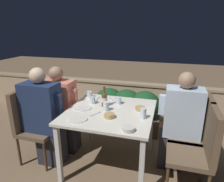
# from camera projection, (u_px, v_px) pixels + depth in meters

# --- Properties ---
(ground_plane) EXTENTS (16.00, 16.00, 0.00)m
(ground_plane) POSITION_uv_depth(u_px,v_px,m) (110.00, 163.00, 2.62)
(ground_plane) COLOR #7A6047
(parapet_wall) EXTENTS (9.00, 0.18, 0.69)m
(parapet_wall) POSITION_uv_depth(u_px,v_px,m) (132.00, 99.00, 3.90)
(parapet_wall) COLOR tan
(parapet_wall) RESTS_ON ground_plane
(dining_table) EXTENTS (1.02, 1.02, 0.76)m
(dining_table) POSITION_uv_depth(u_px,v_px,m) (110.00, 117.00, 2.41)
(dining_table) COLOR silver
(dining_table) RESTS_ON ground_plane
(planter_hedge) EXTENTS (1.10, 0.47, 0.73)m
(planter_hedge) POSITION_uv_depth(u_px,v_px,m) (127.00, 108.00, 3.35)
(planter_hedge) COLOR brown
(planter_hedge) RESTS_ON ground_plane
(chair_left_near) EXTENTS (0.45, 0.44, 0.97)m
(chair_left_near) POSITION_uv_depth(u_px,v_px,m) (31.00, 120.00, 2.57)
(chair_left_near) COLOR brown
(chair_left_near) RESTS_ON ground_plane
(person_navy_jumper) EXTENTS (0.51, 0.26, 1.26)m
(person_navy_jumper) POSITION_uv_depth(u_px,v_px,m) (44.00, 117.00, 2.49)
(person_navy_jumper) COLOR #282833
(person_navy_jumper) RESTS_ON ground_plane
(chair_left_far) EXTENTS (0.45, 0.44, 0.97)m
(chair_left_far) POSITION_uv_depth(u_px,v_px,m) (48.00, 111.00, 2.84)
(chair_left_far) COLOR brown
(chair_left_far) RESTS_ON ground_plane
(person_coral_top) EXTENTS (0.51, 0.26, 1.22)m
(person_coral_top) POSITION_uv_depth(u_px,v_px,m) (61.00, 110.00, 2.77)
(person_coral_top) COLOR #282833
(person_coral_top) RESTS_ON ground_plane
(chair_right_near) EXTENTS (0.45, 0.44, 0.97)m
(chair_right_near) POSITION_uv_depth(u_px,v_px,m) (201.00, 146.00, 2.01)
(chair_right_near) COLOR brown
(chair_right_near) RESTS_ON ground_plane
(chair_right_far) EXTENTS (0.45, 0.44, 0.97)m
(chair_right_far) POSITION_uv_depth(u_px,v_px,m) (197.00, 128.00, 2.35)
(chair_right_far) COLOR brown
(chair_right_far) RESTS_ON ground_plane
(person_blue_shirt) EXTENTS (0.50, 0.26, 1.24)m
(person_blue_shirt) POSITION_uv_depth(u_px,v_px,m) (179.00, 122.00, 2.39)
(person_blue_shirt) COLOR #282833
(person_blue_shirt) RESTS_ON ground_plane
(beer_bottle) EXTENTS (0.07, 0.07, 0.26)m
(beer_bottle) POSITION_uv_depth(u_px,v_px,m) (104.00, 99.00, 2.49)
(beer_bottle) COLOR brown
(beer_bottle) RESTS_ON dining_table
(plate_0) EXTENTS (0.21, 0.21, 0.01)m
(plate_0) POSITION_uv_depth(u_px,v_px,m) (78.00, 119.00, 2.15)
(plate_0) COLOR silver
(plate_0) RESTS_ON dining_table
(plate_1) EXTENTS (0.23, 0.23, 0.01)m
(plate_1) POSITION_uv_depth(u_px,v_px,m) (82.00, 108.00, 2.45)
(plate_1) COLOR silver
(plate_1) RESTS_ON dining_table
(bowl_0) EXTENTS (0.12, 0.12, 0.04)m
(bowl_0) POSITION_uv_depth(u_px,v_px,m) (128.00, 129.00, 1.91)
(bowl_0) COLOR beige
(bowl_0) RESTS_ON dining_table
(bowl_1) EXTENTS (0.12, 0.12, 0.05)m
(bowl_1) POSITION_uv_depth(u_px,v_px,m) (109.00, 115.00, 2.19)
(bowl_1) COLOR tan
(bowl_1) RESTS_ON dining_table
(bowl_2) EXTENTS (0.12, 0.12, 0.04)m
(bowl_2) POSITION_uv_depth(u_px,v_px,m) (140.00, 108.00, 2.39)
(bowl_2) COLOR tan
(bowl_2) RESTS_ON dining_table
(glass_cup_0) EXTENTS (0.07, 0.07, 0.11)m
(glass_cup_0) POSITION_uv_depth(u_px,v_px,m) (106.00, 106.00, 2.37)
(glass_cup_0) COLOR silver
(glass_cup_0) RESTS_ON dining_table
(glass_cup_1) EXTENTS (0.06, 0.06, 0.12)m
(glass_cup_1) POSITION_uv_depth(u_px,v_px,m) (143.00, 113.00, 2.16)
(glass_cup_1) COLOR silver
(glass_cup_1) RESTS_ON dining_table
(glass_cup_2) EXTENTS (0.08, 0.08, 0.09)m
(glass_cup_2) POSITION_uv_depth(u_px,v_px,m) (90.00, 94.00, 2.82)
(glass_cup_2) COLOR silver
(glass_cup_2) RESTS_ON dining_table
(glass_cup_3) EXTENTS (0.07, 0.07, 0.09)m
(glass_cup_3) POSITION_uv_depth(u_px,v_px,m) (119.00, 101.00, 2.57)
(glass_cup_3) COLOR silver
(glass_cup_3) RESTS_ON dining_table
(glass_cup_4) EXTENTS (0.07, 0.07, 0.09)m
(glass_cup_4) POSITION_uv_depth(u_px,v_px,m) (93.00, 100.00, 2.58)
(glass_cup_4) COLOR silver
(glass_cup_4) RESTS_ON dining_table
(fork_0) EXTENTS (0.09, 0.16, 0.01)m
(fork_0) POSITION_uv_depth(u_px,v_px,m) (95.00, 114.00, 2.27)
(fork_0) COLOR silver
(fork_0) RESTS_ON dining_table
(fork_1) EXTENTS (0.02, 0.17, 0.01)m
(fork_1) POSITION_uv_depth(u_px,v_px,m) (97.00, 99.00, 2.75)
(fork_1) COLOR silver
(fork_1) RESTS_ON dining_table
(fork_2) EXTENTS (0.12, 0.15, 0.01)m
(fork_2) POSITION_uv_depth(u_px,v_px,m) (111.00, 99.00, 2.73)
(fork_2) COLOR silver
(fork_2) RESTS_ON dining_table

